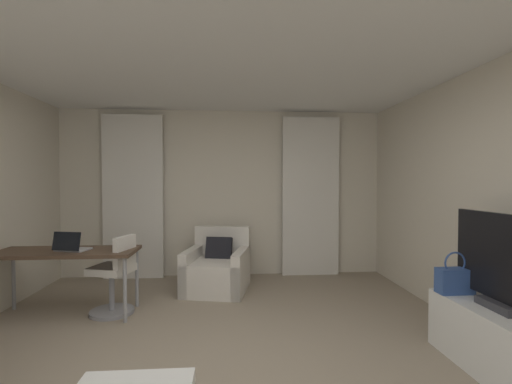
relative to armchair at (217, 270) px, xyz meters
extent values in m
plane|color=gray|center=(0.08, -2.20, -0.28)|extent=(12.00, 12.00, 0.00)
cube|color=beige|center=(0.08, 0.83, 1.02)|extent=(5.12, 0.06, 2.60)
cube|color=white|center=(0.08, -2.20, 2.35)|extent=(5.12, 6.12, 0.06)
cube|color=silver|center=(-1.30, 0.70, 0.97)|extent=(0.90, 0.06, 2.50)
cube|color=silver|center=(1.45, 0.70, 0.97)|extent=(0.90, 0.06, 2.50)
cube|color=silver|center=(-0.01, -0.04, -0.07)|extent=(0.96, 1.02, 0.43)
cube|color=silver|center=(0.07, 0.32, 0.35)|extent=(0.81, 0.30, 0.41)
cube|color=silver|center=(0.32, -0.11, 0.00)|extent=(0.29, 0.88, 0.57)
cube|color=silver|center=(-0.34, 0.03, 0.00)|extent=(0.29, 0.88, 0.57)
cube|color=black|center=(0.02, 0.09, 0.25)|extent=(0.39, 0.27, 0.37)
cube|color=#4C3828|center=(-1.63, -0.82, 0.43)|extent=(1.50, 0.59, 0.04)
cylinder|color=#99999E|center=(-2.33, -0.58, 0.06)|extent=(0.04, 0.04, 0.69)
cylinder|color=#99999E|center=(-0.93, -0.58, 0.06)|extent=(0.04, 0.04, 0.69)
cylinder|color=#99999E|center=(-0.93, -1.07, 0.06)|extent=(0.04, 0.04, 0.69)
cylinder|color=gray|center=(-1.16, -0.79, -0.05)|extent=(0.06, 0.06, 0.46)
cylinder|color=gray|center=(-1.16, -0.79, -0.26)|extent=(0.48, 0.48, 0.04)
cube|color=silver|center=(-1.16, -0.79, 0.22)|extent=(0.50, 0.50, 0.08)
cube|color=silver|center=(-0.99, -0.84, 0.43)|extent=(0.16, 0.36, 0.34)
cube|color=#ADADB2|center=(-1.55, -0.83, 0.46)|extent=(0.36, 0.29, 0.02)
cube|color=black|center=(-1.58, -0.93, 0.57)|extent=(0.32, 0.13, 0.20)
cube|color=white|center=(2.25, -2.36, -0.03)|extent=(0.51, 1.21, 0.50)
cube|color=#333338|center=(2.25, -2.32, 0.25)|extent=(0.20, 0.36, 0.06)
cube|color=black|center=(2.25, -2.32, 0.62)|extent=(0.04, 1.03, 0.68)
cube|color=#335193|center=(2.14, -1.91, 0.33)|extent=(0.30, 0.14, 0.22)
torus|color=#335193|center=(2.14, -1.91, 0.49)|extent=(0.20, 0.02, 0.20)
camera|label=1|loc=(0.16, -4.89, 1.21)|focal=25.11mm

